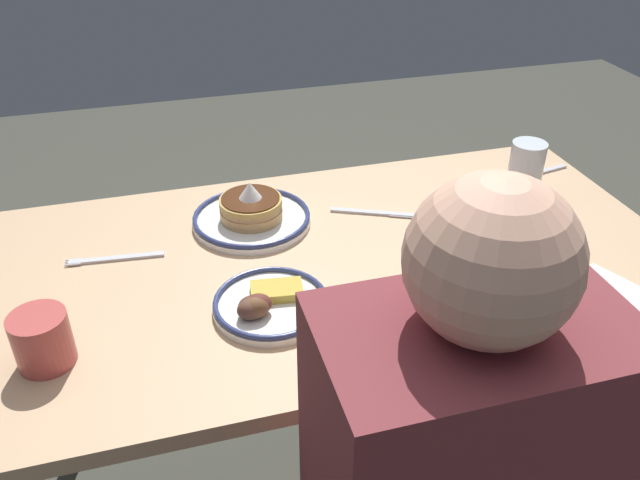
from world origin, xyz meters
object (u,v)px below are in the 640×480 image
at_px(fork_far, 115,259).
at_px(tea_spoon, 416,350).
at_px(plate_center_pancakes, 268,304).
at_px(paper_napkin, 604,295).
at_px(drinking_glass, 525,172).
at_px(plate_near_main, 251,214).
at_px(coffee_mug, 43,338).
at_px(butter_knife, 380,213).
at_px(fork_near, 534,174).

distance_m(fork_far, tea_spoon, 0.64).
relative_size(plate_center_pancakes, paper_napkin, 1.42).
bearing_deg(drinking_glass, plate_near_main, -3.82).
bearing_deg(coffee_mug, butter_knife, -156.54).
height_order(plate_near_main, plate_center_pancakes, plate_near_main).
distance_m(plate_center_pancakes, tea_spoon, 0.28).
xyz_separation_m(fork_near, butter_knife, (0.44, 0.08, -0.00)).
relative_size(drinking_glass, fork_near, 0.67).
bearing_deg(paper_napkin, butter_knife, -52.68).
relative_size(drinking_glass, tea_spoon, 0.75).
distance_m(fork_near, butter_knife, 0.45).
relative_size(paper_napkin, fork_near, 0.75).
bearing_deg(butter_knife, fork_near, -169.90).
xyz_separation_m(coffee_mug, fork_far, (-0.11, -0.28, -0.05)).
relative_size(fork_near, fork_far, 1.01).
height_order(fork_near, butter_knife, same).
xyz_separation_m(plate_near_main, paper_napkin, (-0.59, 0.44, -0.02)).
distance_m(fork_near, tea_spoon, 0.75).
bearing_deg(fork_far, tea_spoon, 139.12).
bearing_deg(tea_spoon, coffee_mug, -13.72).
height_order(fork_far, butter_knife, same).
bearing_deg(fork_far, paper_napkin, 157.24).
height_order(paper_napkin, butter_knife, butter_knife).
distance_m(drinking_glass, tea_spoon, 0.64).
height_order(coffee_mug, fork_far, coffee_mug).
xyz_separation_m(paper_napkin, fork_near, (-0.14, -0.48, 0.00)).
bearing_deg(plate_center_pancakes, tea_spoon, 141.44).
bearing_deg(drinking_glass, paper_napkin, 82.14).
xyz_separation_m(butter_knife, tea_spoon, (0.10, 0.45, 0.00)).
xyz_separation_m(fork_far, tea_spoon, (-0.49, 0.42, 0.00)).
height_order(coffee_mug, drinking_glass, drinking_glass).
xyz_separation_m(plate_center_pancakes, fork_near, (-0.76, -0.35, -0.01)).
bearing_deg(butter_knife, coffee_mug, 23.46).
distance_m(plate_near_main, coffee_mug, 0.53).
height_order(plate_center_pancakes, fork_far, plate_center_pancakes).
bearing_deg(coffee_mug, tea_spoon, 166.28).
distance_m(coffee_mug, paper_napkin, 1.00).
bearing_deg(fork_far, coffee_mug, 68.29).
bearing_deg(butter_knife, plate_center_pancakes, 40.79).
xyz_separation_m(plate_near_main, plate_center_pancakes, (0.03, 0.31, -0.01)).
bearing_deg(tea_spoon, fork_far, -40.88).
height_order(drinking_glass, fork_far, drinking_glass).
distance_m(drinking_glass, fork_near, 0.13).
bearing_deg(fork_near, paper_napkin, 73.60).
xyz_separation_m(fork_near, tea_spoon, (0.54, 0.53, 0.00)).
relative_size(plate_center_pancakes, fork_near, 1.07).
xyz_separation_m(coffee_mug, paper_napkin, (-1.00, 0.10, -0.05)).
relative_size(plate_center_pancakes, fork_far, 1.08).
relative_size(plate_near_main, paper_napkin, 1.74).
xyz_separation_m(paper_napkin, tea_spoon, (0.40, 0.05, 0.00)).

